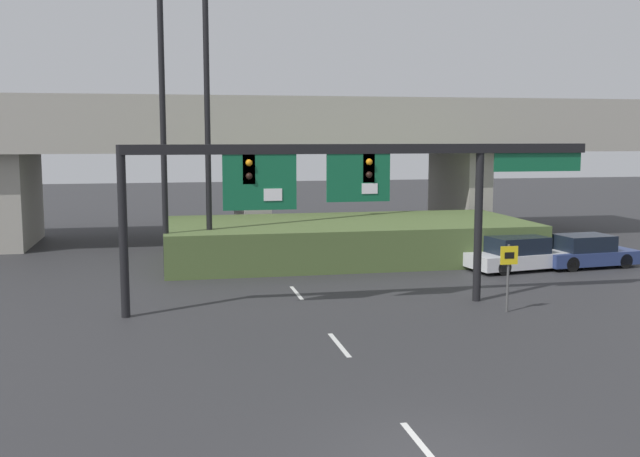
# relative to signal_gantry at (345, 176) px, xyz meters

# --- Properties ---
(lane_markings) EXTENTS (0.14, 30.21, 0.01)m
(lane_markings) POSITION_rel_signal_gantry_xyz_m (-1.19, 2.54, -4.42)
(lane_markings) COLOR silver
(lane_markings) RESTS_ON ground
(signal_gantry) EXTENTS (15.87, 0.44, 5.46)m
(signal_gantry) POSITION_rel_signal_gantry_xyz_m (0.00, 0.00, 0.00)
(signal_gantry) COLOR black
(signal_gantry) RESTS_ON ground
(speed_limit_sign) EXTENTS (0.60, 0.11, 2.23)m
(speed_limit_sign) POSITION_rel_signal_gantry_xyz_m (5.07, -1.76, -2.96)
(speed_limit_sign) COLOR #4C4C4C
(speed_limit_sign) RESTS_ON ground
(highway_light_pole_near) EXTENTS (0.70, 0.36, 15.36)m
(highway_light_pole_near) POSITION_rel_signal_gantry_xyz_m (-5.86, 6.80, 3.63)
(highway_light_pole_near) COLOR black
(highway_light_pole_near) RESTS_ON ground
(highway_light_pole_far) EXTENTS (0.70, 0.36, 17.03)m
(highway_light_pole_far) POSITION_rel_signal_gantry_xyz_m (-4.05, 7.64, 4.47)
(highway_light_pole_far) COLOR black
(highway_light_pole_far) RESTS_ON ground
(overpass_bridge) EXTENTS (43.10, 8.17, 7.70)m
(overpass_bridge) POSITION_rel_signal_gantry_xyz_m (-1.19, 17.31, 0.88)
(overpass_bridge) COLOR #A39E93
(overpass_bridge) RESTS_ON ground
(grass_embankment) EXTENTS (16.70, 7.66, 1.78)m
(grass_embankment) POSITION_rel_signal_gantry_xyz_m (2.39, 9.62, -3.54)
(grass_embankment) COLOR #4C6033
(grass_embankment) RESTS_ON ground
(parked_sedan_near_right) EXTENTS (4.79, 2.58, 1.46)m
(parked_sedan_near_right) POSITION_rel_signal_gantry_xyz_m (8.95, 5.26, -3.75)
(parked_sedan_near_right) COLOR silver
(parked_sedan_near_right) RESTS_ON ground
(parked_sedan_mid_right) EXTENTS (4.51, 2.26, 1.42)m
(parked_sedan_mid_right) POSITION_rel_signal_gantry_xyz_m (12.17, 5.39, -3.77)
(parked_sedan_mid_right) COLOR navy
(parked_sedan_mid_right) RESTS_ON ground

